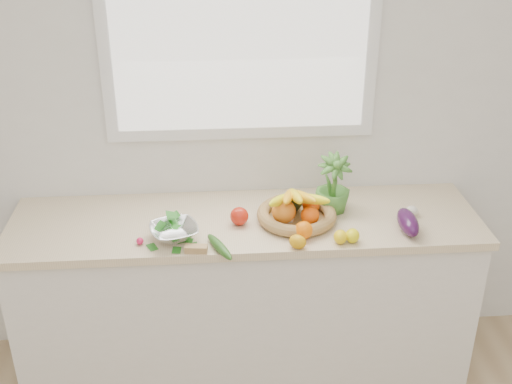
{
  "coord_description": "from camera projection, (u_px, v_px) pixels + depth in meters",
  "views": [
    {
      "loc": [
        -0.15,
        -0.71,
        2.4
      ],
      "look_at": [
        0.05,
        1.93,
        1.05
      ],
      "focal_mm": 45.0,
      "sensor_mm": 36.0,
      "label": 1
    }
  ],
  "objects": [
    {
      "name": "cucumber",
      "position": [
        220.0,
        247.0,
        2.78
      ],
      "size": [
        0.13,
        0.23,
        0.04
      ],
      "primitive_type": "ellipsoid",
      "rotation": [
        0.0,
        0.0,
        0.42
      ],
      "color": "#1B4F17",
      "rests_on": "countertop"
    },
    {
      "name": "lemon_b",
      "position": [
        352.0,
        236.0,
        2.85
      ],
      "size": [
        0.08,
        0.09,
        0.06
      ],
      "primitive_type": "ellipsoid",
      "rotation": [
        0.0,
        0.0,
        -0.19
      ],
      "color": "yellow",
      "rests_on": "countertop"
    },
    {
      "name": "apple",
      "position": [
        239.0,
        216.0,
        2.98
      ],
      "size": [
        0.11,
        0.11,
        0.09
      ],
      "primitive_type": "sphere",
      "rotation": [
        0.0,
        0.0,
        0.28
      ],
      "color": "red",
      "rests_on": "countertop"
    },
    {
      "name": "fruit_basket",
      "position": [
        296.0,
        211.0,
        3.01
      ],
      "size": [
        0.41,
        0.41,
        0.19
      ],
      "color": "tan",
      "rests_on": "countertop"
    },
    {
      "name": "garlic_b",
      "position": [
        289.0,
        219.0,
        3.0
      ],
      "size": [
        0.06,
        0.06,
        0.04
      ],
      "primitive_type": "ellipsoid",
      "rotation": [
        0.0,
        0.0,
        -0.22
      ],
      "color": "silver",
      "rests_on": "countertop"
    },
    {
      "name": "back_wall",
      "position": [
        241.0,
        108.0,
        3.11
      ],
      "size": [
        4.5,
        0.02,
        2.7
      ],
      "primitive_type": "cube",
      "color": "white",
      "rests_on": "ground"
    },
    {
      "name": "lemon_c",
      "position": [
        298.0,
        242.0,
        2.8
      ],
      "size": [
        0.1,
        0.1,
        0.06
      ],
      "primitive_type": "ellipsoid",
      "rotation": [
        0.0,
        0.0,
        0.94
      ],
      "color": "orange",
      "rests_on": "countertop"
    },
    {
      "name": "garlic_a",
      "position": [
        412.0,
        211.0,
        3.07
      ],
      "size": [
        0.07,
        0.07,
        0.05
      ],
      "primitive_type": "ellipsoid",
      "rotation": [
        0.0,
        0.0,
        -0.28
      ],
      "color": "silver",
      "rests_on": "countertop"
    },
    {
      "name": "orange_loose",
      "position": [
        304.0,
        230.0,
        2.87
      ],
      "size": [
        0.1,
        0.1,
        0.08
      ],
      "primitive_type": "sphere",
      "rotation": [
        0.0,
        0.0,
        0.23
      ],
      "color": "orange",
      "rests_on": "countertop"
    },
    {
      "name": "countertop",
      "position": [
        245.0,
        222.0,
        3.06
      ],
      "size": [
        2.24,
        0.62,
        0.04
      ],
      "primitive_type": "cube",
      "color": "beige",
      "rests_on": "counter_cabinet"
    },
    {
      "name": "lemon_a",
      "position": [
        340.0,
        237.0,
        2.84
      ],
      "size": [
        0.08,
        0.09,
        0.06
      ],
      "primitive_type": "ellipsoid",
      "rotation": [
        0.0,
        0.0,
        -0.23
      ],
      "color": "yellow",
      "rests_on": "countertop"
    },
    {
      "name": "potted_herb",
      "position": [
        333.0,
        185.0,
        3.07
      ],
      "size": [
        0.2,
        0.2,
        0.31
      ],
      "primitive_type": "imported",
      "rotation": [
        0.0,
        0.0,
        0.21
      ],
      "color": "#437F2E",
      "rests_on": "countertop"
    },
    {
      "name": "garlic_c",
      "position": [
        304.0,
        228.0,
        2.93
      ],
      "size": [
        0.06,
        0.06,
        0.04
      ],
      "primitive_type": "ellipsoid",
      "rotation": [
        0.0,
        0.0,
        0.17
      ],
      "color": "white",
      "rests_on": "countertop"
    },
    {
      "name": "colander_with_spinach",
      "position": [
        174.0,
        228.0,
        2.85
      ],
      "size": [
        0.27,
        0.27,
        0.12
      ],
      "color": "white",
      "rests_on": "countertop"
    },
    {
      "name": "radish",
      "position": [
        140.0,
        241.0,
        2.84
      ],
      "size": [
        0.04,
        0.04,
        0.03
      ],
      "primitive_type": "sphere",
      "rotation": [
        0.0,
        0.0,
        0.33
      ],
      "color": "#DB1B51",
      "rests_on": "countertop"
    },
    {
      "name": "counter_cabinet",
      "position": [
        246.0,
        299.0,
        3.26
      ],
      "size": [
        2.2,
        0.58,
        0.86
      ],
      "primitive_type": "cube",
      "color": "silver",
      "rests_on": "ground"
    },
    {
      "name": "window_pane",
      "position": [
        240.0,
        26.0,
        2.9
      ],
      "size": [
        1.18,
        0.01,
        0.98
      ],
      "primitive_type": "cube",
      "color": "white",
      "rests_on": "window_frame"
    },
    {
      "name": "eggplant",
      "position": [
        408.0,
        222.0,
        2.93
      ],
      "size": [
        0.09,
        0.23,
        0.09
      ],
      "primitive_type": "ellipsoid",
      "rotation": [
        0.0,
        0.0,
        -0.02
      ],
      "color": "#330F38",
      "rests_on": "countertop"
    },
    {
      "name": "ginger",
      "position": [
        196.0,
        249.0,
        2.78
      ],
      "size": [
        0.1,
        0.05,
        0.03
      ],
      "primitive_type": "cube",
      "rotation": [
        0.0,
        0.0,
        -0.12
      ],
      "color": "tan",
      "rests_on": "countertop"
    },
    {
      "name": "window_frame",
      "position": [
        240.0,
        25.0,
        2.92
      ],
      "size": [
        1.3,
        0.03,
        1.1
      ],
      "primitive_type": "cube",
      "color": "white",
      "rests_on": "back_wall"
    }
  ]
}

